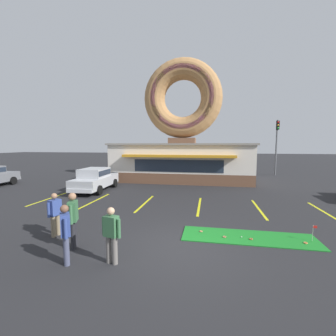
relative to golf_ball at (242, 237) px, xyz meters
name	(u,v)px	position (x,y,z in m)	size (l,w,h in m)	color
ground_plane	(180,248)	(-2.02, -1.09, -0.05)	(160.00, 160.00, 0.00)	#232326
donut_shop_building	(182,139)	(-3.64, 12.86, 3.69)	(12.30, 6.75, 10.96)	brown
putting_mat	(248,237)	(0.24, 0.09, -0.04)	(4.58, 1.35, 0.03)	#197523
mini_donut_near_left	(306,243)	(1.99, -0.12, 0.00)	(0.13, 0.13, 0.04)	#D17F47
mini_donut_near_right	(225,237)	(-0.59, -0.10, 0.00)	(0.13, 0.13, 0.04)	#A5724C
mini_donut_mid_left	(251,239)	(0.29, -0.12, 0.00)	(0.13, 0.13, 0.04)	brown
mini_donut_mid_centre	(201,231)	(-1.41, 0.26, 0.00)	(0.13, 0.13, 0.04)	#A5724C
golf_ball	(242,237)	(0.00, 0.00, 0.00)	(0.04, 0.04, 0.04)	white
putting_flag_pin	(314,230)	(2.31, 0.11, 0.39)	(0.13, 0.01, 0.55)	silver
car_silver	(95,178)	(-9.05, 6.60, 0.82)	(2.14, 4.64, 1.60)	#B2B5BA
pedestrian_blue_sweater_man	(73,217)	(-5.30, -1.71, 0.94)	(0.36, 0.57, 1.77)	#232328
pedestrian_hooded_kid	(65,231)	(-4.95, -2.61, 0.86)	(0.42, 0.49, 1.65)	#474C66
pedestrian_leather_jacket_man	(111,233)	(-3.74, -2.36, 0.81)	(0.58, 0.32, 1.57)	slate
pedestrian_clipboard_woman	(55,213)	(-6.50, -0.97, 0.80)	(0.31, 0.58, 1.55)	#7F7056
trash_bin	(115,177)	(-9.04, 10.01, 0.45)	(0.57, 0.57, 0.97)	#51565B
traffic_light_pole	(277,140)	(5.75, 17.42, 3.66)	(0.28, 0.47, 5.80)	#595B60
parking_stripe_far_left	(49,199)	(-10.64, 3.91, -0.05)	(0.12, 3.60, 0.01)	yellow
parking_stripe_left	(95,201)	(-7.64, 3.91, -0.05)	(0.12, 3.60, 0.01)	yellow
parking_stripe_mid_left	(145,203)	(-4.64, 3.91, -0.05)	(0.12, 3.60, 0.01)	yellow
parking_stripe_centre	(199,206)	(-1.64, 3.91, -0.05)	(0.12, 3.60, 0.01)	yellow
parking_stripe_mid_right	(259,209)	(1.36, 3.91, -0.05)	(0.12, 3.60, 0.01)	yellow
parking_stripe_right	(324,212)	(4.36, 3.91, -0.05)	(0.12, 3.60, 0.01)	yellow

